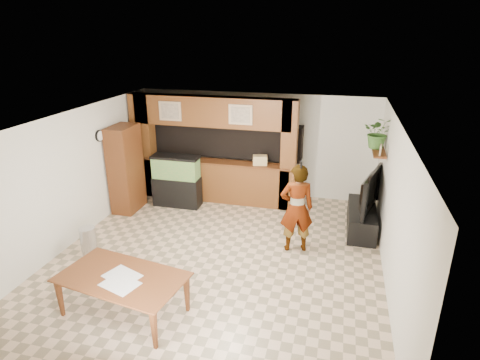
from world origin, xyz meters
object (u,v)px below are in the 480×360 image
(pantry_cabinet, at_px, (126,169))
(person, at_px, (297,208))
(television, at_px, (365,190))
(dining_table, at_px, (122,296))
(aquarium, at_px, (177,181))

(pantry_cabinet, bearing_deg, person, -12.64)
(pantry_cabinet, relative_size, television, 1.40)
(pantry_cabinet, xyz_separation_m, person, (4.07, -0.91, -0.13))
(person, bearing_deg, dining_table, 32.39)
(aquarium, height_order, television, television)
(dining_table, bearing_deg, pantry_cabinet, 126.74)
(aquarium, height_order, dining_table, aquarium)
(television, relative_size, person, 0.82)
(aquarium, xyz_separation_m, television, (4.31, -0.25, 0.31))
(television, bearing_deg, pantry_cabinet, 107.90)
(pantry_cabinet, distance_m, aquarium, 1.21)
(television, distance_m, person, 1.72)
(pantry_cabinet, height_order, person, pantry_cabinet)
(television, relative_size, dining_table, 0.78)
(aquarium, relative_size, person, 0.72)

